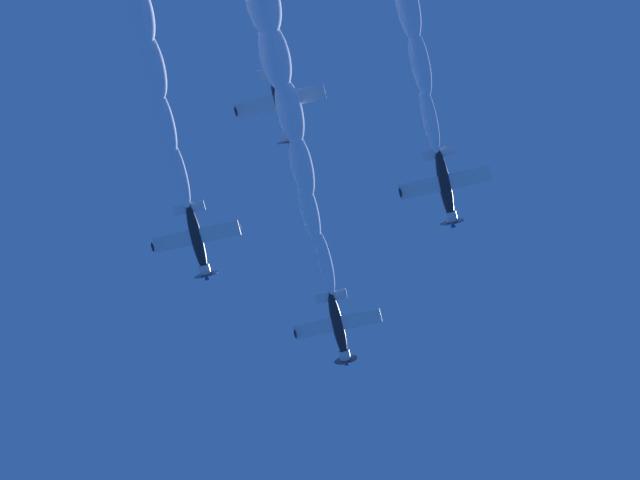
{
  "coord_description": "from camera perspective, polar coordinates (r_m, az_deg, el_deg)",
  "views": [
    {
      "loc": [
        -25.28,
        3.62,
        1.62
      ],
      "look_at": [
        -11.08,
        1.32,
        84.77
      ],
      "focal_mm": 51.14,
      "sensor_mm": 36.0,
      "label": 1
    }
  ],
  "objects": [
    {
      "name": "airplane_lead",
      "position": [
        87.29,
        1.16,
        -5.51
      ],
      "size": [
        7.55,
        8.34,
        2.44
      ],
      "color": "#232328"
    },
    {
      "name": "airplane_left_wingman",
      "position": [
        85.77,
        -7.68,
        -0.06
      ],
      "size": [
        7.54,
        8.32,
        2.53
      ],
      "color": "#232328"
    },
    {
      "name": "airplane_slot_tail",
      "position": [
        84.43,
        -2.47,
        8.38
      ],
      "size": [
        7.54,
        8.34,
        2.42
      ],
      "color": "#232328"
    },
    {
      "name": "smoke_trail_lead",
      "position": [
        83.55,
        -2.78,
        11.69
      ],
      "size": [
        34.05,
        15.32,
        3.64
      ],
      "color": "white"
    },
    {
      "name": "airplane_right_wingman",
      "position": [
        83.93,
        7.85,
        3.3
      ],
      "size": [
        7.54,
        8.34,
        2.4
      ],
      "color": "#232328"
    }
  ]
}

